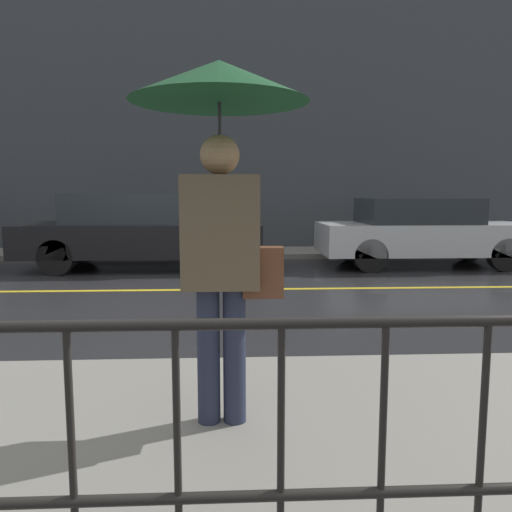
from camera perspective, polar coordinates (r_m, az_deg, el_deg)
name	(u,v)px	position (r m, az deg, el deg)	size (l,w,h in m)	color
ground_plane	(151,290)	(8.03, -11.95, -3.86)	(80.00, 80.00, 0.00)	#262628
sidewalk_near	(1,458)	(3.27, -27.11, -19.83)	(28.00, 2.92, 0.12)	gray
sidewalk_far	(180,253)	(12.46, -8.69, 0.33)	(28.00, 1.70, 0.12)	gray
lane_marking	(151,290)	(8.03, -11.95, -3.83)	(25.20, 0.12, 0.01)	gold
building_storefront	(181,117)	(13.52, -8.53, 15.40)	(28.00, 0.30, 6.96)	#383D42
pedestrian	(221,145)	(2.93, -4.06, 12.49)	(1.02, 1.02, 2.13)	#23283D
car_black	(140,231)	(10.39, -13.07, 2.85)	(4.75, 1.89, 1.51)	black
car_silver	(421,232)	(10.97, 18.39, 2.67)	(4.31, 1.75, 1.42)	#B2B5BA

